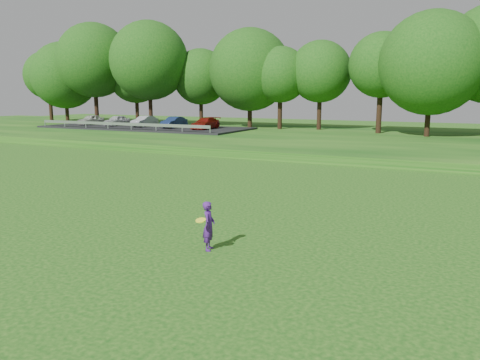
% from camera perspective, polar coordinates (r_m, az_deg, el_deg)
% --- Properties ---
extents(ground, '(140.00, 140.00, 0.00)m').
position_cam_1_polar(ground, '(14.13, -16.84, -8.22)').
color(ground, '#0D4710').
rests_on(ground, ground).
extents(berm, '(130.00, 30.00, 0.60)m').
position_cam_1_polar(berm, '(44.82, 14.42, 4.85)').
color(berm, '#0D4710').
rests_on(berm, ground).
extents(walking_path, '(130.00, 1.60, 0.04)m').
position_cam_1_polar(walking_path, '(31.39, 8.94, 2.27)').
color(walking_path, gray).
rests_on(walking_path, ground).
extents(treeline, '(104.00, 7.00, 15.00)m').
position_cam_1_polar(treeline, '(48.69, 15.88, 14.40)').
color(treeline, '#134810').
rests_on(treeline, berm).
extents(parking_lot, '(24.00, 9.00, 1.38)m').
position_cam_1_polar(parking_lot, '(53.94, -11.51, 6.62)').
color(parking_lot, black).
rests_on(parking_lot, berm).
extents(woman, '(0.49, 0.97, 1.42)m').
position_cam_1_polar(woman, '(13.41, -3.83, -5.59)').
color(woman, '#4D1C7F').
rests_on(woman, ground).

